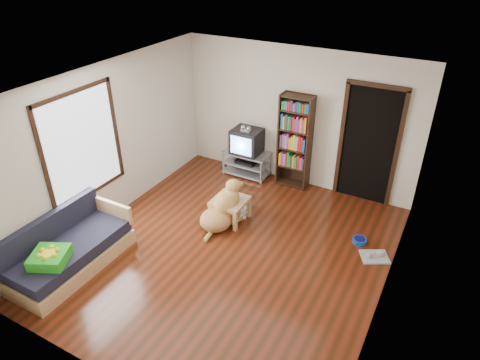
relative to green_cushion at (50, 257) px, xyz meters
The scene contains 18 objects.
ground 2.55m from the green_cushion, 45.55° to the left, with size 5.00×5.00×0.00m, color #571D0E.
ceiling 3.27m from the green_cushion, 45.55° to the left, with size 5.00×5.00×0.00m, color white.
wall_back 4.70m from the green_cushion, 67.78° to the left, with size 4.50×4.50×0.00m, color beige.
wall_front 2.05m from the green_cushion, 22.26° to the right, with size 4.50×4.50×0.00m, color beige.
wall_left 2.02m from the green_cushion, 105.66° to the left, with size 5.00×5.00×0.00m, color beige.
wall_right 4.45m from the green_cushion, 24.04° to the left, with size 5.00×5.00×0.00m, color beige.
green_cushion is the anchor object (origin of this frame).
laptop 2.82m from the green_cushion, 61.81° to the left, with size 0.29×0.19×0.02m, color silver.
dog_bowl 4.55m from the green_cushion, 40.46° to the left, with size 0.22×0.22×0.08m, color #153B94.
grey_rag 4.63m from the green_cushion, 35.67° to the left, with size 0.40×0.32×0.03m, color #9E9E9E.
window 1.70m from the green_cushion, 110.65° to the left, with size 0.03×1.46×1.70m.
doorway 5.31m from the green_cushion, 53.98° to the left, with size 1.03×0.05×2.19m.
tv_stand 4.13m from the green_cushion, 78.10° to the left, with size 0.90×0.45×0.50m.
crt_tv 4.15m from the green_cushion, 78.16° to the left, with size 0.55×0.52×0.58m.
bookshelf 4.53m from the green_cushion, 66.44° to the left, with size 0.60×0.30×1.80m.
sofa 0.48m from the green_cushion, 107.09° to the left, with size 0.80×1.80×0.80m.
coffee_table 2.85m from the green_cushion, 62.10° to the left, with size 0.55×0.55×0.40m.
dog 2.68m from the green_cushion, 60.81° to the left, with size 0.68×0.98×0.82m.
Camera 1 is at (2.59, -4.44, 4.26)m, focal length 32.00 mm.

